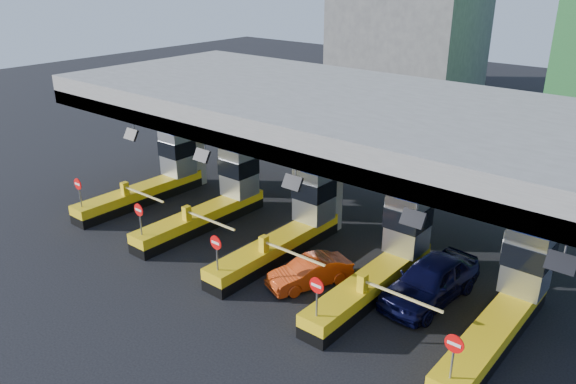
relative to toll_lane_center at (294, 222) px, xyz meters
The scene contains 10 objects.
ground 1.42m from the toll_lane_center, 90.42° to the right, with size 120.00×120.00×0.00m, color black.
toll_canopy 5.40m from the toll_lane_center, 90.02° to the left, with size 28.00×12.09×7.00m.
toll_lane_far_left 10.00m from the toll_lane_center, behind, with size 4.43×8.00×4.16m.
toll_lane_left 5.00m from the toll_lane_center, behind, with size 4.43×8.00×4.16m.
toll_lane_center is the anchor object (origin of this frame).
toll_lane_right 5.00m from the toll_lane_center, ahead, with size 4.43×8.00×4.16m.
toll_lane_far_right 10.00m from the toll_lane_center, ahead, with size 4.43×8.00×4.16m.
bg_building_concrete 39.11m from the toll_lane_center, 111.40° to the left, with size 14.00×10.00×18.00m, color #4C4C49.
van 6.93m from the toll_lane_center, ahead, with size 2.05×5.10×1.74m, color black.
red_car 3.40m from the toll_lane_center, 39.30° to the right, with size 1.26×3.63×1.19m, color #AC320D.
Camera 1 is at (14.85, -18.03, 12.46)m, focal length 35.00 mm.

